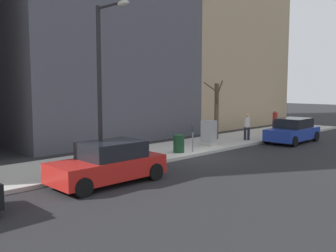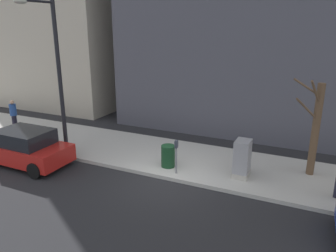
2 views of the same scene
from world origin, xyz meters
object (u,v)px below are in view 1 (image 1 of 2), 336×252
streetlamp (103,73)px  bare_tree (216,110)px  office_tower_left (194,18)px  parked_car_blue (293,131)px  pedestrian_near_meter (275,119)px  parked_car_red (109,163)px  pedestrian_midblock (247,125)px  utility_box (209,133)px  trash_bin (179,144)px  parking_meter (193,136)px

streetlamp → bare_tree: (2.30, -10.25, -2.00)m
bare_tree → office_tower_left: size_ratio=0.19×
parked_car_blue → pedestrian_near_meter: 4.21m
parked_car_red → pedestrian_midblock: pedestrian_midblock is taller
utility_box → office_tower_left: (10.60, -10.72, 9.12)m
pedestrian_midblock → pedestrian_near_meter: bearing=-140.5°
utility_box → bare_tree: 2.92m
pedestrian_midblock → parked_car_red: bearing=39.4°
parked_car_red → pedestrian_near_meter: pedestrian_near_meter is taller
bare_tree → office_tower_left: office_tower_left is taller
pedestrian_near_meter → trash_bin: bearing=34.1°
parked_car_blue → bare_tree: (3.69, 3.02, 1.28)m
pedestrian_midblock → office_tower_left: 15.91m
parked_car_blue → utility_box: (2.40, 5.36, 0.11)m
utility_box → trash_bin: 2.94m
bare_tree → utility_box: bearing=118.7°
bare_tree → pedestrian_near_meter: bearing=-97.3°
bare_tree → pedestrian_near_meter: 6.14m
parked_car_red → office_tower_left: office_tower_left is taller
utility_box → parking_meter: bearing=109.9°
parking_meter → pedestrian_midblock: bearing=-85.0°
utility_box → parked_car_red: bearing=105.6°
parking_meter → streetlamp: bearing=91.7°
parked_car_red → bare_tree: size_ratio=1.12×
parked_car_blue → pedestrian_midblock: (2.05, 2.01, 0.35)m
utility_box → office_tower_left: size_ratio=0.07×
streetlamp → trash_bin: bearing=-83.0°
parked_car_red → parking_meter: (1.58, -6.37, 0.24)m
utility_box → bare_tree: size_ratio=0.38×
streetlamp → bare_tree: bearing=-77.3°
parking_meter → bare_tree: size_ratio=0.36×
pedestrian_midblock → parking_meter: bearing=34.6°
utility_box → bare_tree: bare_tree is taller
parking_meter → office_tower_left: office_tower_left is taller
streetlamp → office_tower_left: bearing=-58.0°
streetlamp → trash_bin: 6.09m
parked_car_blue → pedestrian_near_meter: (2.92, -3.01, 0.35)m
utility_box → parked_car_blue: bearing=-114.1°
utility_box → trash_bin: (-0.40, 2.90, -0.25)m
pedestrian_near_meter → pedestrian_midblock: 5.09m
parked_car_blue → parking_meter: size_ratio=3.14×
parked_car_red → office_tower_left: 25.15m
bare_tree → parking_meter: bearing=114.5°
pedestrian_near_meter → utility_box: bearing=33.0°
utility_box → pedestrian_midblock: 3.38m
pedestrian_near_meter → pedestrian_midblock: (-0.87, 5.02, 0.00)m
utility_box → pedestrian_midblock: bearing=-96.0°
parked_car_blue → bare_tree: bare_tree is taller
parking_meter → utility_box: utility_box is taller
trash_bin → office_tower_left: size_ratio=0.05×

